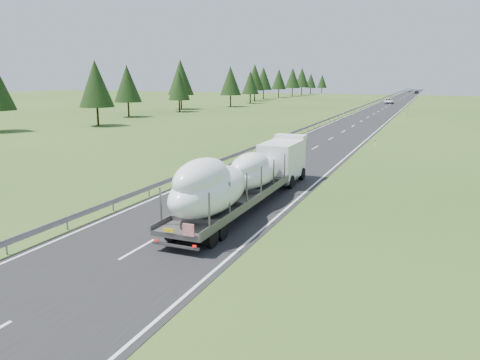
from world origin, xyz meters
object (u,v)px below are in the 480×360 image
at_px(boat_truck, 243,176).
at_px(distant_car_dark, 416,92).
at_px(distant_van, 389,101).
at_px(distant_car_blue, 409,91).
at_px(highway_sign, 408,107).

distance_m(boat_truck, distant_car_dark, 220.07).
xyz_separation_m(distant_van, distant_car_dark, (3.85, 94.30, -0.09)).
bearing_deg(distant_van, boat_truck, -91.33).
bearing_deg(distant_car_dark, distant_car_blue, 106.09).
relative_size(highway_sign, distant_van, 0.44).
relative_size(distant_car_dark, distant_car_blue, 1.12).
distance_m(highway_sign, distant_car_dark, 139.76).
height_order(highway_sign, boat_truck, boat_truck).
height_order(distant_van, distant_car_blue, distant_van).
height_order(distant_van, distant_car_dark, distant_van).
distance_m(boat_truck, distant_car_blue, 246.31).
distance_m(distant_car_dark, distant_car_blue, 26.62).
height_order(boat_truck, distant_van, boat_truck).
bearing_deg(boat_truck, distant_car_dark, 89.79).
bearing_deg(distant_van, distant_car_blue, 87.69).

